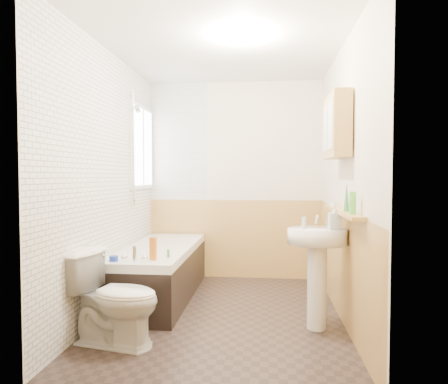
{
  "coord_description": "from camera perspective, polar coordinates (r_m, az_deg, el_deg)",
  "views": [
    {
      "loc": [
        0.4,
        -3.7,
        1.3
      ],
      "look_at": [
        0.0,
        0.15,
        1.15
      ],
      "focal_mm": 32.0,
      "sensor_mm": 36.0,
      "label": 1
    }
  ],
  "objects": [
    {
      "name": "shower_riser",
      "position": [
        4.53,
        -12.7,
        7.49
      ],
      "size": [
        0.11,
        0.08,
        1.27
      ],
      "color": "silver",
      "rests_on": "wall_left"
    },
    {
      "name": "pine_shelf",
      "position": [
        3.51,
        16.43,
        -2.65
      ],
      "size": [
        0.1,
        1.3,
        0.03
      ],
      "primitive_type": "cube",
      "color": "tan",
      "rests_on": "wall_right"
    },
    {
      "name": "window",
      "position": [
        4.88,
        -11.57,
        6.29
      ],
      "size": [
        0.03,
        0.79,
        0.99
      ],
      "color": "white",
      "rests_on": "wall_left"
    },
    {
      "name": "medicine_cabinet",
      "position": [
        3.64,
        15.77,
        8.97
      ],
      "size": [
        0.15,
        0.6,
        0.55
      ],
      "color": "tan",
      "rests_on": "wall_right"
    },
    {
      "name": "wainscot_back",
      "position": [
        5.16,
        1.44,
        -6.69
      ],
      "size": [
        2.2,
        0.01,
        1.0
      ],
      "primitive_type": "cube",
      "color": "tan",
      "rests_on": "wall_back"
    },
    {
      "name": "tile_cladding_left",
      "position": [
        3.98,
        -15.99,
        1.42
      ],
      "size": [
        0.01,
        2.8,
        2.5
      ],
      "primitive_type": "cube",
      "color": "white",
      "rests_on": "wall_left"
    },
    {
      "name": "wainscot_front",
      "position": [
        2.48,
        -3.87,
        -16.65
      ],
      "size": [
        2.2,
        0.01,
        1.0
      ],
      "primitive_type": "cube",
      "color": "tan",
      "rests_on": "wall_front"
    },
    {
      "name": "blue_gel",
      "position": [
        3.63,
        -10.1,
        -7.99
      ],
      "size": [
        0.06,
        0.05,
        0.2
      ],
      "primitive_type": "cube",
      "rotation": [
        0.0,
        0.0,
        -0.22
      ],
      "color": "orange",
      "rests_on": "bathtub"
    },
    {
      "name": "bathtub",
      "position": [
        4.42,
        -9.21,
        -11.02
      ],
      "size": [
        0.7,
        1.82,
        0.7
      ],
      "color": "black",
      "rests_on": "floor"
    },
    {
      "name": "toilet",
      "position": [
        3.3,
        -15.41,
        -14.4
      ],
      "size": [
        0.8,
        0.55,
        0.72
      ],
      "primitive_type": "imported",
      "rotation": [
        0.0,
        0.0,
        1.36
      ],
      "color": "white",
      "rests_on": "floor"
    },
    {
      "name": "clear_bottle",
      "position": [
        3.43,
        11.32,
        -4.36
      ],
      "size": [
        0.05,
        0.05,
        0.1
      ],
      "primitive_type": "cylinder",
      "rotation": [
        0.0,
        0.0,
        0.42
      ],
      "color": "silver",
      "rests_on": "sink"
    },
    {
      "name": "cream_jar",
      "position": [
        3.68,
        -15.47,
        -9.13
      ],
      "size": [
        0.1,
        0.1,
        0.05
      ],
      "primitive_type": "cylinder",
      "rotation": [
        0.0,
        0.0,
        -0.31
      ],
      "color": "#19339E",
      "rests_on": "bathtub"
    },
    {
      "name": "orange_bottle",
      "position": [
        3.74,
        -7.97,
        -8.68
      ],
      "size": [
        0.03,
        0.03,
        0.07
      ],
      "primitive_type": "cylinder",
      "rotation": [
        0.0,
        0.0,
        -0.18
      ],
      "color": "#388447",
      "rests_on": "bathtub"
    },
    {
      "name": "wainscot_right",
      "position": [
        3.84,
        16.36,
        -9.89
      ],
      "size": [
        0.01,
        2.8,
        1.0
      ],
      "primitive_type": "cube",
      "color": "tan",
      "rests_on": "wall_right"
    },
    {
      "name": "soap_bottle",
      "position": [
        3.45,
        15.49,
        -4.39
      ],
      "size": [
        0.1,
        0.21,
        0.09
      ],
      "primitive_type": "imported",
      "rotation": [
        0.0,
        0.0,
        0.06
      ],
      "color": "silver",
      "rests_on": "sink"
    },
    {
      "name": "sink",
      "position": [
        3.52,
        13.15,
        -9.07
      ],
      "size": [
        0.5,
        0.41,
        0.97
      ],
      "rotation": [
        0.0,
        0.0,
        0.02
      ],
      "color": "white",
      "rests_on": "floor"
    },
    {
      "name": "wall_right",
      "position": [
        3.76,
        16.82,
        1.36
      ],
      "size": [
        0.02,
        2.8,
        2.5
      ],
      "primitive_type": "cube",
      "color": "beige",
      "rests_on": "ground"
    },
    {
      "name": "wall_left",
      "position": [
        3.99,
        -16.29,
        1.41
      ],
      "size": [
        0.02,
        2.8,
        2.5
      ],
      "primitive_type": "cube",
      "color": "beige",
      "rests_on": "ground"
    },
    {
      "name": "foam_can",
      "position": [
        3.09,
        17.89,
        -1.51
      ],
      "size": [
        0.07,
        0.07,
        0.17
      ],
      "primitive_type": "cylinder",
      "rotation": [
        0.0,
        0.0,
        0.38
      ],
      "color": "#59C647",
      "rests_on": "pine_shelf"
    },
    {
      "name": "ceiling",
      "position": [
        3.91,
        -0.24,
        20.11
      ],
      "size": [
        2.8,
        2.8,
        0.0
      ],
      "primitive_type": "plane",
      "rotation": [
        3.14,
        0.0,
        0.0
      ],
      "color": "white",
      "rests_on": "ground"
    },
    {
      "name": "wall_back",
      "position": [
        5.12,
        1.47,
        1.67
      ],
      "size": [
        2.2,
        0.02,
        2.5
      ],
      "primitive_type": "cube",
      "color": "beige",
      "rests_on": "ground"
    },
    {
      "name": "black_jar",
      "position": [
        3.91,
        15.35,
        -1.63
      ],
      "size": [
        0.06,
        0.06,
        0.04
      ],
      "primitive_type": "cylinder",
      "rotation": [
        0.0,
        0.0,
        -0.02
      ],
      "color": "silver",
      "rests_on": "pine_shelf"
    },
    {
      "name": "wall_front",
      "position": [
        2.32,
        -4.01,
        0.97
      ],
      "size": [
        2.2,
        0.02,
        2.5
      ],
      "primitive_type": "cube",
      "color": "beige",
      "rests_on": "ground"
    },
    {
      "name": "floor",
      "position": [
        3.94,
        -0.24,
        -17.05
      ],
      "size": [
        2.8,
        2.8,
        0.0
      ],
      "primitive_type": "plane",
      "color": "black",
      "rests_on": "ground"
    },
    {
      "name": "tile_return_back",
      "position": [
        5.22,
        -6.56,
        7.15
      ],
      "size": [
        0.75,
        0.01,
        1.5
      ],
      "primitive_type": "cube",
      "color": "white",
      "rests_on": "wall_back"
    },
    {
      "name": "green_bottle",
      "position": [
        3.3,
        17.1,
        -0.65
      ],
      "size": [
        0.05,
        0.05,
        0.24
      ],
      "primitive_type": "cone",
      "rotation": [
        0.0,
        0.0,
        0.06
      ],
      "color": "#388447",
      "rests_on": "pine_shelf"
    }
  ]
}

